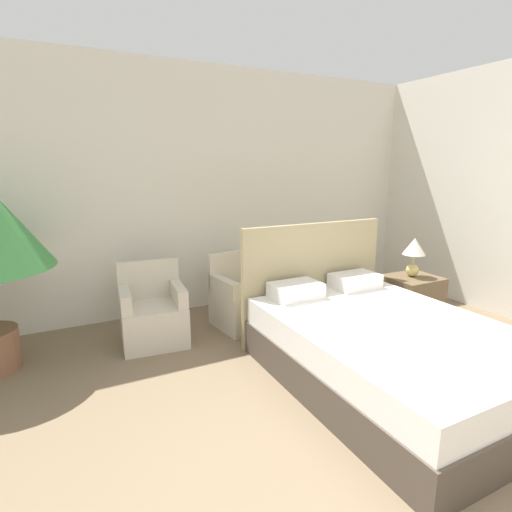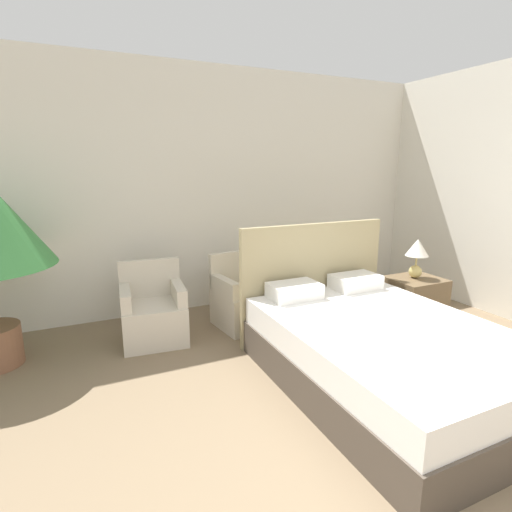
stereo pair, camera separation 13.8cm
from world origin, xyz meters
The scene contains 6 objects.
wall_back centered at (0.00, 3.72, 1.45)m, with size 10.00×0.06×2.90m.
bed centered at (0.65, 1.29, 0.29)m, with size 1.61×2.23×1.19m.
armchair_near_window_left centered at (-0.88, 2.90, 0.26)m, with size 0.67×0.63×0.80m.
armchair_near_window_right centered at (0.13, 2.90, 0.26)m, with size 0.69×0.65×0.80m.
nightstand centered at (1.81, 2.07, 0.28)m, with size 0.55×0.48×0.55m.
table_lamp centered at (1.81, 2.09, 0.84)m, with size 0.24×0.24×0.43m.
Camera 2 is at (-1.53, -0.99, 1.75)m, focal length 28.00 mm.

